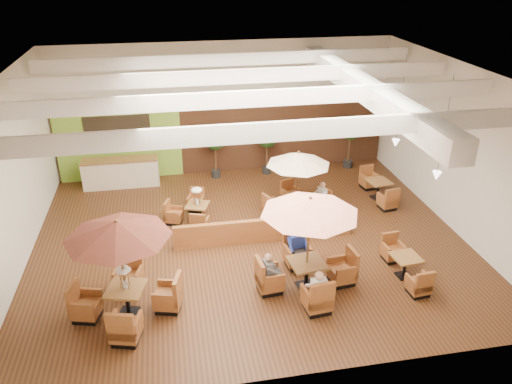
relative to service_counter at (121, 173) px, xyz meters
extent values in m
plane|color=#381E0F|center=(4.40, -5.10, -0.58)|extent=(14.00, 14.00, 0.00)
cube|color=silver|center=(4.40, 0.90, 2.17)|extent=(14.00, 0.04, 5.50)
cube|color=silver|center=(4.40, -11.10, 2.17)|extent=(14.00, 0.04, 5.50)
cube|color=silver|center=(-2.60, -5.10, 2.17)|extent=(0.04, 12.00, 5.50)
cube|color=silver|center=(11.40, -5.10, 2.17)|extent=(0.04, 12.00, 5.50)
cube|color=white|center=(4.40, -5.10, 4.92)|extent=(14.00, 12.00, 0.04)
cube|color=brown|center=(4.40, 0.84, 1.02)|extent=(13.90, 0.10, 3.20)
cube|color=#1E3819|center=(4.40, 0.83, 2.47)|extent=(13.90, 0.12, 0.35)
cube|color=#7DAD32|center=(0.00, 0.78, 1.02)|extent=(5.00, 0.08, 3.20)
cube|color=black|center=(0.00, 0.70, 1.82)|extent=(2.60, 0.08, 0.70)
cube|color=white|center=(7.90, -5.10, 4.37)|extent=(0.60, 11.00, 0.60)
cube|color=white|center=(4.40, -9.10, 4.57)|extent=(13.60, 0.12, 0.45)
cube|color=white|center=(4.40, -6.40, 4.57)|extent=(13.60, 0.12, 0.45)
cube|color=white|center=(4.40, -3.80, 4.57)|extent=(13.60, 0.12, 0.45)
cube|color=white|center=(4.40, -1.10, 4.57)|extent=(13.60, 0.12, 0.45)
cylinder|color=black|center=(10.20, -6.10, 3.32)|extent=(0.01, 0.01, 3.20)
cone|color=white|center=(10.20, -6.10, 1.72)|extent=(0.28, 0.28, 0.28)
cylinder|color=black|center=(10.20, -3.10, 3.32)|extent=(0.01, 0.01, 3.20)
cone|color=white|center=(10.20, -3.10, 1.72)|extent=(0.28, 0.28, 0.28)
sphere|color=#FFEAC6|center=(-1.60, 0.60, 2.47)|extent=(0.14, 0.14, 0.14)
sphere|color=#FFEAC6|center=(0.40, 0.60, 2.47)|extent=(0.14, 0.14, 0.14)
sphere|color=#FFEAC6|center=(2.40, 0.60, 2.47)|extent=(0.14, 0.14, 0.14)
sphere|color=#FFEAC6|center=(4.40, 0.60, 2.47)|extent=(0.14, 0.14, 0.14)
sphere|color=#FFEAC6|center=(6.40, 0.60, 2.47)|extent=(0.14, 0.14, 0.14)
sphere|color=#FFEAC6|center=(8.40, 0.60, 2.47)|extent=(0.14, 0.14, 0.14)
sphere|color=#FFEAC6|center=(10.40, 0.60, 2.47)|extent=(0.14, 0.14, 0.14)
cube|color=beige|center=(0.00, 0.00, -0.03)|extent=(3.00, 0.70, 1.10)
cube|color=brown|center=(0.00, 0.00, 0.57)|extent=(3.00, 0.75, 0.06)
cube|color=brown|center=(4.84, -5.27, -0.17)|extent=(5.90, 0.22, 0.82)
cube|color=brown|center=(0.60, -8.19, 0.21)|extent=(1.15, 1.15, 0.07)
cylinder|color=black|center=(0.60, -8.19, -0.17)|extent=(0.11, 0.11, 0.73)
cube|color=black|center=(0.60, -8.19, -0.56)|extent=(0.61, 0.61, 0.04)
cube|color=brown|center=(0.60, -9.24, -0.25)|extent=(0.84, 0.84, 0.35)
cube|color=brown|center=(0.68, -9.52, 0.08)|extent=(0.69, 0.28, 0.77)
cube|color=brown|center=(0.29, -9.16, -0.03)|extent=(0.24, 0.61, 0.31)
cube|color=brown|center=(0.91, -9.32, -0.03)|extent=(0.24, 0.61, 0.31)
cube|color=black|center=(0.60, -9.24, -0.51)|extent=(0.74, 0.74, 0.15)
cube|color=brown|center=(0.60, -7.14, -0.25)|extent=(0.84, 0.84, 0.35)
cube|color=brown|center=(0.53, -6.87, 0.08)|extent=(0.69, 0.28, 0.77)
cube|color=brown|center=(0.91, -7.23, -0.03)|extent=(0.24, 0.61, 0.31)
cube|color=brown|center=(0.29, -7.06, -0.03)|extent=(0.24, 0.61, 0.31)
cube|color=black|center=(0.60, -7.14, -0.51)|extent=(0.74, 0.74, 0.15)
cube|color=brown|center=(-0.45, -8.19, -0.25)|extent=(0.84, 0.84, 0.35)
cube|color=brown|center=(-0.17, -8.12, 0.08)|extent=(0.28, 0.69, 0.77)
cube|color=brown|center=(-0.36, -7.88, -0.03)|extent=(0.61, 0.24, 0.31)
cube|color=brown|center=(-0.53, -8.50, -0.03)|extent=(0.61, 0.24, 0.31)
cube|color=black|center=(-0.45, -8.19, -0.51)|extent=(0.74, 0.74, 0.15)
cube|color=brown|center=(1.65, -8.19, -0.25)|extent=(0.84, 0.84, 0.35)
cube|color=brown|center=(1.37, -8.27, 0.08)|extent=(0.28, 0.69, 0.77)
cube|color=brown|center=(1.57, -8.50, -0.03)|extent=(0.61, 0.24, 0.31)
cube|color=brown|center=(1.73, -7.88, -0.03)|extent=(0.61, 0.24, 0.31)
cube|color=black|center=(1.65, -8.19, -0.51)|extent=(0.74, 0.74, 0.15)
cylinder|color=brown|center=(0.60, -8.19, 0.80)|extent=(0.06, 0.06, 2.76)
cone|color=#4D2016|center=(0.60, -8.19, 1.99)|extent=(2.65, 2.65, 0.45)
sphere|color=brown|center=(0.60, -8.19, 2.22)|extent=(0.10, 0.10, 0.10)
cylinder|color=silver|center=(0.60, -8.19, 0.35)|extent=(0.10, 0.10, 0.22)
cube|color=brown|center=(5.54, -7.92, 0.22)|extent=(1.04, 1.04, 0.07)
cylinder|color=black|center=(5.54, -7.92, -0.17)|extent=(0.11, 0.11, 0.74)
cube|color=black|center=(5.54, -7.92, -0.56)|extent=(0.55, 0.55, 0.04)
cube|color=brown|center=(5.54, -8.98, -0.25)|extent=(0.76, 0.76, 0.36)
cube|color=brown|center=(5.51, -9.27, 0.09)|extent=(0.70, 0.18, 0.78)
cube|color=brown|center=(5.22, -9.01, -0.02)|extent=(0.15, 0.62, 0.31)
cube|color=brown|center=(5.86, -8.95, -0.02)|extent=(0.15, 0.62, 0.31)
cube|color=black|center=(5.54, -8.98, -0.50)|extent=(0.68, 0.68, 0.16)
cube|color=brown|center=(5.54, -6.86, -0.25)|extent=(0.76, 0.76, 0.36)
cube|color=brown|center=(5.57, -6.57, 0.09)|extent=(0.70, 0.18, 0.78)
cube|color=brown|center=(5.86, -6.82, -0.02)|extent=(0.15, 0.62, 0.31)
cube|color=brown|center=(5.22, -6.89, -0.02)|extent=(0.15, 0.62, 0.31)
cube|color=black|center=(5.54, -6.86, -0.50)|extent=(0.68, 0.68, 0.16)
cube|color=brown|center=(4.48, -7.92, -0.25)|extent=(0.76, 0.76, 0.36)
cube|color=brown|center=(4.77, -7.95, 0.09)|extent=(0.18, 0.70, 0.78)
cube|color=brown|center=(4.44, -7.60, -0.02)|extent=(0.62, 0.15, 0.31)
cube|color=brown|center=(4.51, -8.24, -0.02)|extent=(0.62, 0.15, 0.31)
cube|color=black|center=(4.48, -7.92, -0.50)|extent=(0.68, 0.68, 0.16)
cube|color=brown|center=(6.60, -7.92, -0.25)|extent=(0.76, 0.76, 0.36)
cube|color=brown|center=(6.31, -7.89, 0.09)|extent=(0.18, 0.70, 0.78)
cube|color=brown|center=(6.63, -8.24, -0.02)|extent=(0.62, 0.15, 0.31)
cube|color=brown|center=(6.57, -7.60, -0.02)|extent=(0.62, 0.15, 0.31)
cube|color=black|center=(6.60, -7.92, -0.50)|extent=(0.68, 0.68, 0.16)
cylinder|color=brown|center=(5.54, -7.92, 0.81)|extent=(0.06, 0.06, 2.79)
cone|color=#F28B75|center=(5.54, -7.92, 2.03)|extent=(2.68, 2.68, 0.45)
sphere|color=brown|center=(5.54, -7.92, 2.26)|extent=(0.10, 0.10, 0.10)
cube|color=brown|center=(6.37, -3.65, 0.10)|extent=(1.05, 1.05, 0.06)
cylinder|color=black|center=(6.37, -3.65, -0.23)|extent=(0.09, 0.09, 0.62)
cube|color=black|center=(6.37, -3.65, -0.56)|extent=(0.56, 0.56, 0.04)
cube|color=brown|center=(6.37, -4.55, -0.30)|extent=(0.77, 0.77, 0.30)
cube|color=brown|center=(6.28, -4.77, -0.02)|extent=(0.58, 0.32, 0.66)
cube|color=brown|center=(6.12, -4.65, -0.11)|extent=(0.27, 0.51, 0.26)
cube|color=brown|center=(6.62, -4.44, -0.11)|extent=(0.27, 0.51, 0.26)
cube|color=black|center=(6.37, -4.55, -0.52)|extent=(0.68, 0.68, 0.13)
cube|color=brown|center=(6.37, -2.75, -0.30)|extent=(0.77, 0.77, 0.30)
cube|color=brown|center=(6.47, -2.53, -0.02)|extent=(0.58, 0.32, 0.66)
cube|color=brown|center=(6.62, -2.65, -0.11)|extent=(0.27, 0.51, 0.26)
cube|color=brown|center=(6.12, -2.86, -0.11)|extent=(0.27, 0.51, 0.26)
cube|color=black|center=(6.37, -2.75, -0.52)|extent=(0.68, 0.68, 0.13)
cube|color=brown|center=(5.47, -3.65, -0.30)|extent=(0.77, 0.77, 0.30)
cube|color=brown|center=(5.70, -3.75, -0.02)|extent=(0.32, 0.58, 0.66)
cube|color=brown|center=(5.37, -3.40, -0.11)|extent=(0.51, 0.27, 0.26)
cube|color=brown|center=(5.58, -3.90, -0.11)|extent=(0.51, 0.27, 0.26)
cube|color=black|center=(5.47, -3.65, -0.52)|extent=(0.68, 0.68, 0.13)
cube|color=brown|center=(7.27, -3.65, -0.30)|extent=(0.77, 0.77, 0.30)
cube|color=brown|center=(7.04, -3.55, -0.02)|extent=(0.32, 0.58, 0.66)
cube|color=brown|center=(7.38, -3.90, -0.11)|extent=(0.51, 0.27, 0.26)
cube|color=brown|center=(7.16, -3.40, -0.11)|extent=(0.51, 0.27, 0.26)
cube|color=black|center=(7.27, -3.65, -0.52)|extent=(0.68, 0.68, 0.13)
cylinder|color=brown|center=(6.37, -3.65, 0.60)|extent=(0.06, 0.06, 2.36)
cone|color=beige|center=(6.37, -3.65, 1.60)|extent=(2.27, 2.27, 0.45)
sphere|color=brown|center=(6.37, -3.65, 1.83)|extent=(0.10, 0.10, 0.10)
cube|color=brown|center=(2.81, -3.51, 0.05)|extent=(0.96, 0.96, 0.05)
cylinder|color=black|center=(2.81, -3.51, -0.26)|extent=(0.09, 0.09, 0.58)
cube|color=black|center=(2.81, -3.51, -0.57)|extent=(0.51, 0.51, 0.04)
cube|color=brown|center=(2.81, -4.35, -0.32)|extent=(0.70, 0.70, 0.28)
cube|color=brown|center=(2.88, -4.57, -0.05)|extent=(0.55, 0.26, 0.62)
cube|color=brown|center=(2.57, -4.27, -0.14)|extent=(0.23, 0.48, 0.25)
cube|color=brown|center=(3.05, -4.44, -0.14)|extent=(0.23, 0.48, 0.25)
cube|color=black|center=(2.81, -4.35, -0.52)|extent=(0.62, 0.62, 0.12)
cube|color=brown|center=(2.81, -2.67, -0.32)|extent=(0.70, 0.70, 0.28)
cube|color=brown|center=(2.73, -2.46, -0.05)|extent=(0.55, 0.26, 0.62)
cube|color=brown|center=(3.05, -2.76, -0.14)|extent=(0.23, 0.48, 0.25)
cube|color=brown|center=(2.57, -2.59, -0.14)|extent=(0.23, 0.48, 0.25)
cube|color=black|center=(2.81, -2.67, -0.52)|extent=(0.62, 0.62, 0.12)
cube|color=brown|center=(1.97, -3.51, -0.32)|extent=(0.70, 0.70, 0.28)
cube|color=brown|center=(2.19, -3.44, -0.05)|extent=(0.26, 0.55, 0.62)
cube|color=brown|center=(2.05, -3.27, -0.14)|extent=(0.48, 0.23, 0.25)
cube|color=brown|center=(1.88, -3.75, -0.14)|extent=(0.48, 0.23, 0.25)
cube|color=black|center=(1.97, -3.51, -0.52)|extent=(0.62, 0.62, 0.12)
cylinder|color=silver|center=(2.81, -3.51, 0.19)|extent=(0.10, 0.10, 0.22)
cube|color=brown|center=(8.52, -7.95, 0.07)|extent=(0.84, 0.84, 0.05)
cylinder|color=black|center=(8.52, -7.95, -0.25)|extent=(0.09, 0.09, 0.60)
cube|color=black|center=(8.52, -7.95, -0.56)|extent=(0.44, 0.44, 0.04)
cube|color=brown|center=(8.52, -8.81, -0.31)|extent=(0.61, 0.61, 0.29)
cube|color=brown|center=(8.50, -9.05, -0.04)|extent=(0.57, 0.14, 0.64)
cube|color=brown|center=(8.26, -8.84, -0.13)|extent=(0.12, 0.50, 0.25)
cube|color=brown|center=(8.79, -8.79, -0.13)|extent=(0.12, 0.50, 0.25)
cube|color=black|center=(8.52, -8.81, -0.52)|extent=(0.54, 0.54, 0.13)
cube|color=brown|center=(8.52, -7.09, -0.31)|extent=(0.61, 0.61, 0.29)
cube|color=brown|center=(8.55, -6.86, -0.04)|extent=(0.57, 0.14, 0.64)
cube|color=brown|center=(8.79, -7.07, -0.13)|extent=(0.12, 0.50, 0.25)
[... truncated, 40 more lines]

